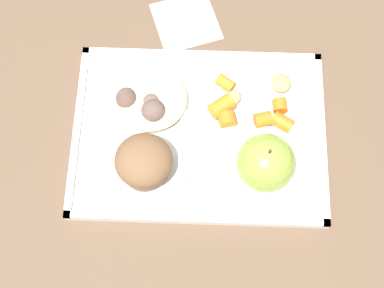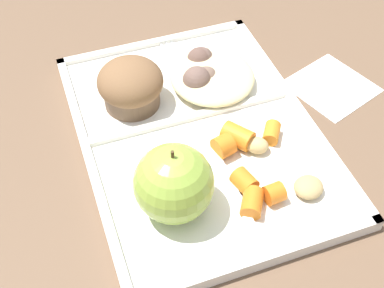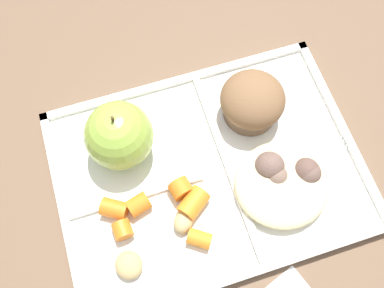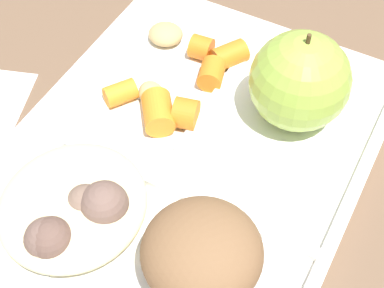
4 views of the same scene
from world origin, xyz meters
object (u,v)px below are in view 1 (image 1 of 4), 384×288
green_apple (265,163)px  plastic_fork (115,107)px  bran_muffin (143,162)px  lunch_tray (199,134)px

green_apple → plastic_fork: bearing=-23.9°
bran_muffin → lunch_tray: bearing=-142.1°
plastic_fork → green_apple: bearing=156.1°
lunch_tray → bran_muffin: (0.08, 0.06, 0.04)m
lunch_tray → plastic_fork: (0.13, -0.04, 0.01)m
green_apple → bran_muffin: green_apple is taller
lunch_tray → green_apple: 0.12m
green_apple → plastic_fork: 0.25m
green_apple → plastic_fork: (0.23, -0.10, -0.04)m
lunch_tray → plastic_fork: 0.14m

